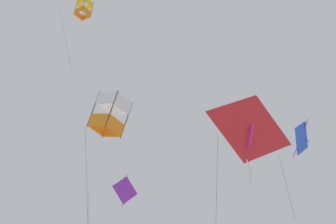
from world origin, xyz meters
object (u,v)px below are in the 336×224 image
Objects in this scene: kite_diamond_upper_right at (301,138)px; kite_diamond_near_left at (124,191)px; kite_box_far_centre at (110,115)px; kite_delta_mid_left at (249,130)px; kite_box_near_right at (84,9)px.

kite_diamond_near_left is (-10.08, -1.96, -1.98)m from kite_diamond_upper_right.
kite_diamond_upper_right is at bearing -57.80° from kite_diamond_near_left.
kite_diamond_upper_right is 10.82m from kite_box_far_centre.
kite_diamond_upper_right is at bearing 24.41° from kite_delta_mid_left.
kite_diamond_near_left is at bearing 90.51° from kite_delta_mid_left.
kite_diamond_upper_right is 0.68× the size of kite_diamond_near_left.
kite_delta_mid_left is at bearing -98.88° from kite_diamond_near_left.
kite_box_far_centre is (3.79, -1.88, -10.54)m from kite_box_near_right.
kite_box_far_centre is at bearing 119.79° from kite_delta_mid_left.
kite_diamond_upper_right reaches higher than kite_delta_mid_left.
kite_box_far_centre reaches higher than kite_delta_mid_left.
kite_delta_mid_left is at bearing 158.49° from kite_diamond_upper_right.
kite_box_far_centre is at bearing 116.72° from kite_diamond_upper_right.
kite_box_near_right is 11.36m from kite_box_far_centre.
kite_diamond_upper_right is 0.65× the size of kite_box_far_centre.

